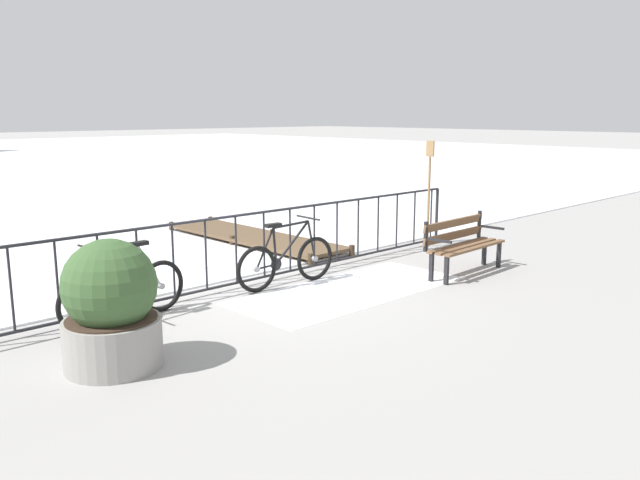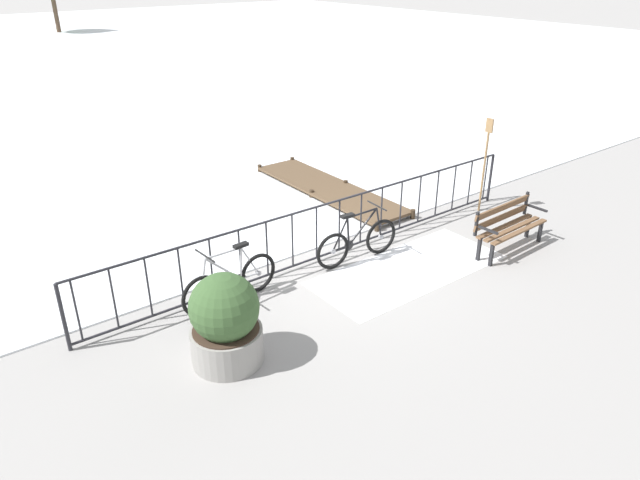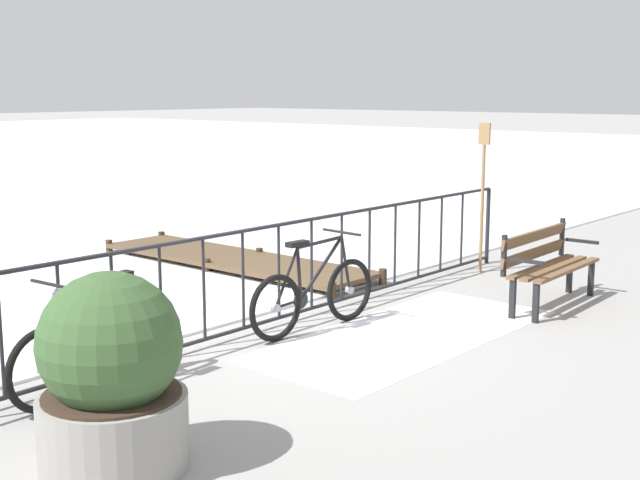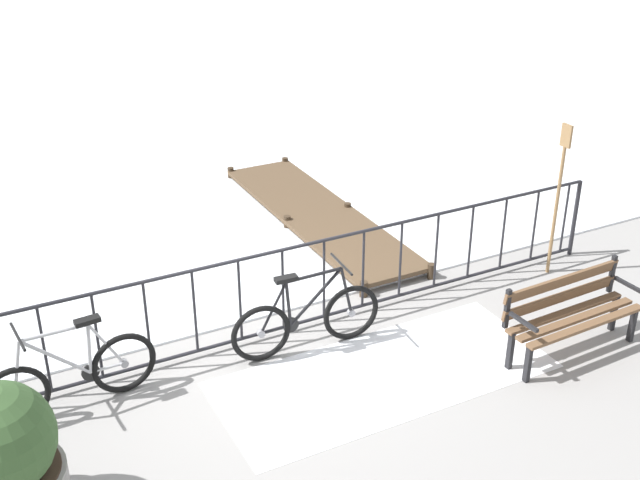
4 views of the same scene
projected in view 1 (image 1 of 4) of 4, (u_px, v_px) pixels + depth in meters
The scene contains 9 objects.
ground_plane at pixel (251, 285), 9.43m from camera, with size 160.00×160.00×0.00m, color gray.
snow_patch at pixel (350, 290), 9.14m from camera, with size 3.52×1.49×0.01m, color white.
railing_fence at pixel (250, 247), 9.32m from camera, with size 9.06×0.06×1.07m.
bicycle_near_railing at pixel (287, 261), 9.31m from camera, with size 1.71×0.52×0.97m.
bicycle_second at pixel (124, 292), 7.73m from camera, with size 1.71×0.52×0.97m.
park_bench at pixel (462, 241), 10.03m from camera, with size 1.62×0.54×0.89m.
planter_with_shrub at pixel (111, 307), 6.28m from camera, with size 0.96×0.96×1.29m.
oar_upright at pixel (429, 188), 11.66m from camera, with size 0.04×0.16×1.98m.
wooden_dock at pixel (253, 236), 12.48m from camera, with size 1.10×4.43×0.20m.
Camera 1 is at (-5.59, -7.28, 2.47)m, focal length 36.25 mm.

